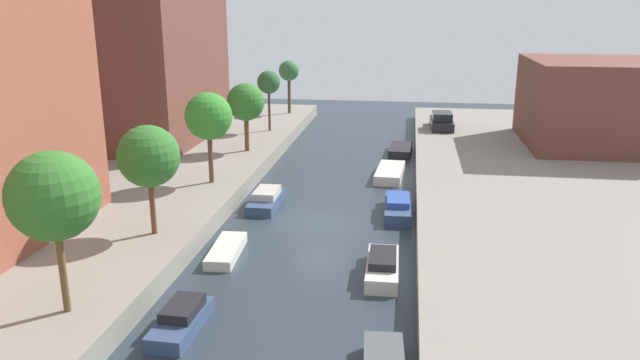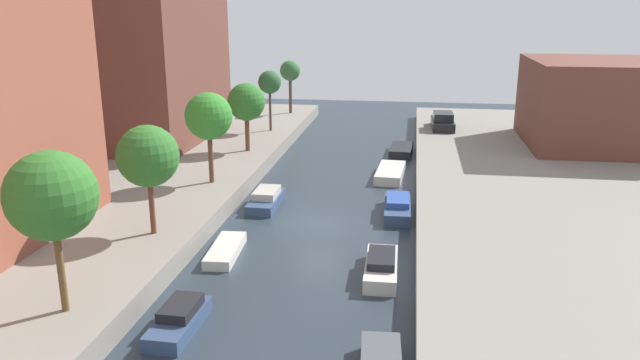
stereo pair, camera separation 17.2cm
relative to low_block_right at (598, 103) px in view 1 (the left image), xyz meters
The scene contains 18 objects.
ground_plane 25.13m from the low_block_right, 136.55° to the right, with size 84.00×84.00×0.00m, color #28333D.
quay_left 37.32m from the low_block_right, 152.68° to the right, with size 20.00×64.00×1.00m, color gray.
quay_right 17.68m from the low_block_right, 99.98° to the right, with size 20.00×64.00×1.00m, color gray.
low_block_right is the anchor object (origin of this frame).
street_tree_0 38.63m from the low_block_right, 130.14° to the right, with size 2.98×2.98×5.61m.
street_tree_1 33.29m from the low_block_right, 138.41° to the right, with size 2.77×2.77×5.01m.
street_tree_2 28.44m from the low_block_right, 151.13° to the right, with size 2.72×2.72×5.27m.
street_tree_3 25.53m from the low_block_right, 167.22° to the right, with size 2.63×2.63×4.80m.
street_tree_4 24.96m from the low_block_right, behind, with size 1.86×1.86×4.90m.
street_tree_5 26.83m from the low_block_right, 158.17° to the left, with size 1.90×1.90×4.95m.
parked_car 12.01m from the low_block_right, 157.67° to the left, with size 1.88×4.38×1.40m.
moored_boat_left_1 35.76m from the low_block_right, 126.72° to the right, with size 1.39×3.40×0.93m.
moored_boat_left_2 30.98m from the low_block_right, 134.71° to the right, with size 1.44×3.74×0.47m.
moored_boat_left_3 26.22m from the low_block_right, 145.64° to the right, with size 1.48×3.89×0.94m.
moored_boat_right_2 27.38m from the low_block_right, 122.18° to the right, with size 1.41×3.95×0.97m.
moored_boat_right_3 20.85m from the low_block_right, 133.02° to the right, with size 1.53×4.29×0.98m.
moored_boat_right_4 16.98m from the low_block_right, 152.49° to the right, with size 1.93×4.58×0.62m.
moored_boat_right_5 14.66m from the low_block_right, behind, with size 1.80×3.85×0.60m.
Camera 1 is at (4.39, -29.92, 11.15)m, focal length 34.44 mm.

